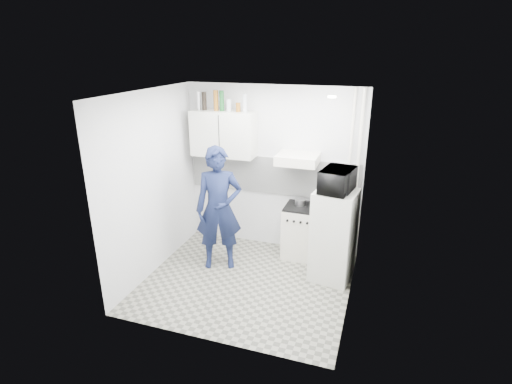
% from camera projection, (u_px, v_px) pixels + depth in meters
% --- Properties ---
extents(floor, '(2.80, 2.80, 0.00)m').
position_uv_depth(floor, '(247.00, 282.00, 5.62)').
color(floor, gray).
rests_on(floor, ground).
extents(ceiling, '(2.80, 2.80, 0.00)m').
position_uv_depth(ceiling, '(245.00, 93.00, 4.73)').
color(ceiling, white).
rests_on(ceiling, wall_back).
extents(wall_back, '(2.80, 0.00, 2.80)m').
position_uv_depth(wall_back, '(273.00, 169.00, 6.29)').
color(wall_back, silver).
rests_on(wall_back, floor).
extents(wall_left, '(0.00, 2.60, 2.60)m').
position_uv_depth(wall_left, '(152.00, 184.00, 5.59)').
color(wall_left, silver).
rests_on(wall_left, floor).
extents(wall_right, '(0.00, 2.60, 2.60)m').
position_uv_depth(wall_right, '(356.00, 209.00, 4.76)').
color(wall_right, silver).
rests_on(wall_right, floor).
extents(person, '(0.78, 0.65, 1.83)m').
position_uv_depth(person, '(219.00, 209.00, 5.75)').
color(person, '#121A39').
rests_on(person, floor).
extents(stove, '(0.50, 0.50, 0.81)m').
position_uv_depth(stove, '(300.00, 232.00, 6.21)').
color(stove, silver).
rests_on(stove, floor).
extents(fridge, '(0.61, 0.61, 1.31)m').
position_uv_depth(fridge, '(333.00, 236.00, 5.52)').
color(fridge, silver).
rests_on(fridge, floor).
extents(stove_top, '(0.48, 0.48, 0.03)m').
position_uv_depth(stove_top, '(301.00, 207.00, 6.07)').
color(stove_top, black).
rests_on(stove_top, stove).
extents(saucepan, '(0.16, 0.16, 0.09)m').
position_uv_depth(saucepan, '(300.00, 202.00, 6.11)').
color(saucepan, silver).
rests_on(saucepan, stove_top).
extents(microwave, '(0.62, 0.47, 0.31)m').
position_uv_depth(microwave, '(338.00, 180.00, 5.25)').
color(microwave, black).
rests_on(microwave, fridge).
extents(bottle_a, '(0.06, 0.06, 0.28)m').
position_uv_depth(bottle_a, '(199.00, 101.00, 6.12)').
color(bottle_a, silver).
rests_on(bottle_a, upper_cabinet).
extents(bottle_b, '(0.07, 0.07, 0.27)m').
position_uv_depth(bottle_b, '(204.00, 101.00, 6.09)').
color(bottle_b, black).
rests_on(bottle_b, upper_cabinet).
extents(bottle_c, '(0.07, 0.07, 0.31)m').
position_uv_depth(bottle_c, '(216.00, 100.00, 6.02)').
color(bottle_c, brown).
rests_on(bottle_c, upper_cabinet).
extents(bottle_d, '(0.07, 0.07, 0.30)m').
position_uv_depth(bottle_d, '(222.00, 101.00, 6.00)').
color(bottle_d, '#144C1E').
rests_on(bottle_d, upper_cabinet).
extents(canister_a, '(0.07, 0.07, 0.18)m').
position_uv_depth(canister_a, '(229.00, 105.00, 5.98)').
color(canister_a, '#B2B7BC').
rests_on(canister_a, upper_cabinet).
extents(canister_b, '(0.07, 0.07, 0.14)m').
position_uv_depth(canister_b, '(238.00, 107.00, 5.95)').
color(canister_b, brown).
rests_on(canister_b, upper_cabinet).
extents(bottle_e, '(0.07, 0.07, 0.27)m').
position_uv_depth(bottle_e, '(245.00, 103.00, 5.89)').
color(bottle_e, '#B2B7BC').
rests_on(bottle_e, upper_cabinet).
extents(upper_cabinet, '(1.00, 0.35, 0.70)m').
position_uv_depth(upper_cabinet, '(224.00, 134.00, 6.16)').
color(upper_cabinet, silver).
rests_on(upper_cabinet, wall_back).
extents(range_hood, '(0.60, 0.50, 0.14)m').
position_uv_depth(range_hood, '(298.00, 159.00, 5.84)').
color(range_hood, silver).
rests_on(range_hood, wall_back).
extents(backsplash, '(2.74, 0.03, 0.60)m').
position_uv_depth(backsplash, '(272.00, 176.00, 6.31)').
color(backsplash, white).
rests_on(backsplash, wall_back).
extents(pipe_a, '(0.05, 0.05, 2.60)m').
position_uv_depth(pipe_a, '(357.00, 179.00, 5.83)').
color(pipe_a, silver).
rests_on(pipe_a, floor).
extents(pipe_b, '(0.04, 0.04, 2.60)m').
position_uv_depth(pipe_b, '(348.00, 178.00, 5.86)').
color(pipe_b, silver).
rests_on(pipe_b, floor).
extents(ceiling_spot_fixture, '(0.10, 0.10, 0.02)m').
position_uv_depth(ceiling_spot_fixture, '(332.00, 97.00, 4.62)').
color(ceiling_spot_fixture, white).
rests_on(ceiling_spot_fixture, ceiling).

